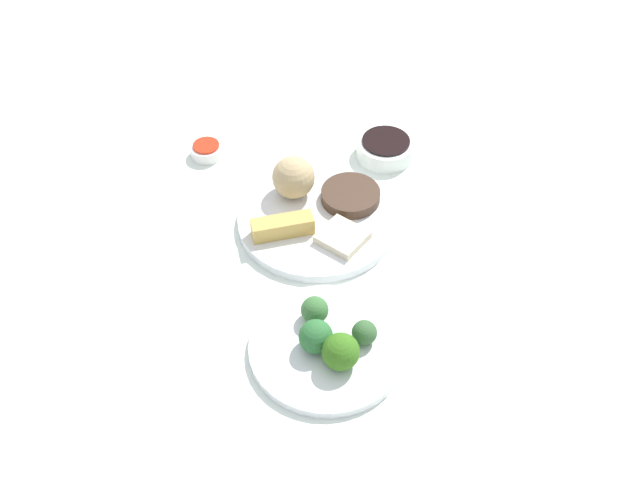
# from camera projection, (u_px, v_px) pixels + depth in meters

# --- Properties ---
(tabletop) EXTENTS (2.20, 2.20, 0.02)m
(tabletop) POSITION_uv_depth(u_px,v_px,m) (317.00, 228.00, 1.29)
(tabletop) COLOR white
(tabletop) RESTS_ON ground
(main_plate) EXTENTS (0.26, 0.26, 0.02)m
(main_plate) POSITION_uv_depth(u_px,v_px,m) (317.00, 219.00, 1.28)
(main_plate) COLOR white
(main_plate) RESTS_ON tabletop
(rice_scoop) EXTENTS (0.07, 0.07, 0.07)m
(rice_scoop) POSITION_uv_depth(u_px,v_px,m) (294.00, 177.00, 1.28)
(rice_scoop) COLOR tan
(rice_scoop) RESTS_ON main_plate
(spring_roll) EXTENTS (0.09, 0.09, 0.03)m
(spring_roll) POSITION_uv_depth(u_px,v_px,m) (283.00, 227.00, 1.23)
(spring_roll) COLOR gold
(spring_roll) RESTS_ON main_plate
(crab_rangoon_wonton) EXTENTS (0.07, 0.08, 0.01)m
(crab_rangoon_wonton) POSITION_uv_depth(u_px,v_px,m) (342.00, 237.00, 1.23)
(crab_rangoon_wonton) COLOR beige
(crab_rangoon_wonton) RESTS_ON main_plate
(stir_fry_heap) EXTENTS (0.10, 0.10, 0.02)m
(stir_fry_heap) POSITION_uv_depth(u_px,v_px,m) (351.00, 195.00, 1.29)
(stir_fry_heap) COLOR #412D20
(stir_fry_heap) RESTS_ON main_plate
(broccoli_plate) EXTENTS (0.23, 0.23, 0.01)m
(broccoli_plate) POSITION_uv_depth(u_px,v_px,m) (327.00, 348.00, 1.09)
(broccoli_plate) COLOR white
(broccoli_plate) RESTS_ON tabletop
(broccoli_floret_0) EXTENTS (0.05, 0.05, 0.05)m
(broccoli_floret_0) POSITION_uv_depth(u_px,v_px,m) (316.00, 336.00, 1.07)
(broccoli_floret_0) COLOR #2D6933
(broccoli_floret_0) RESTS_ON broccoli_plate
(broccoli_floret_1) EXTENTS (0.05, 0.05, 0.05)m
(broccoli_floret_1) POSITION_uv_depth(u_px,v_px,m) (341.00, 352.00, 1.05)
(broccoli_floret_1) COLOR #386F1C
(broccoli_floret_1) RESTS_ON broccoli_plate
(broccoli_floret_2) EXTENTS (0.04, 0.04, 0.04)m
(broccoli_floret_2) POSITION_uv_depth(u_px,v_px,m) (364.00, 333.00, 1.08)
(broccoli_floret_2) COLOR #376133
(broccoli_floret_2) RESTS_ON broccoli_plate
(broccoli_floret_3) EXTENTS (0.04, 0.04, 0.04)m
(broccoli_floret_3) POSITION_uv_depth(u_px,v_px,m) (315.00, 310.00, 1.11)
(broccoli_floret_3) COLOR #3B6E37
(broccoli_floret_3) RESTS_ON broccoli_plate
(soy_sauce_bowl) EXTENTS (0.11, 0.11, 0.03)m
(soy_sauce_bowl) POSITION_uv_depth(u_px,v_px,m) (385.00, 149.00, 1.39)
(soy_sauce_bowl) COLOR white
(soy_sauce_bowl) RESTS_ON tabletop
(soy_sauce_bowl_liquid) EXTENTS (0.09, 0.09, 0.00)m
(soy_sauce_bowl_liquid) POSITION_uv_depth(u_px,v_px,m) (386.00, 141.00, 1.38)
(soy_sauce_bowl_liquid) COLOR black
(soy_sauce_bowl_liquid) RESTS_ON soy_sauce_bowl
(sauce_ramekin_sweet_and_sour) EXTENTS (0.06, 0.06, 0.02)m
(sauce_ramekin_sweet_and_sour) POSITION_uv_depth(u_px,v_px,m) (207.00, 151.00, 1.40)
(sauce_ramekin_sweet_and_sour) COLOR white
(sauce_ramekin_sweet_and_sour) RESTS_ON tabletop
(sauce_ramekin_sweet_and_sour_liquid) EXTENTS (0.05, 0.05, 0.00)m
(sauce_ramekin_sweet_and_sour_liquid) POSITION_uv_depth(u_px,v_px,m) (206.00, 145.00, 1.39)
(sauce_ramekin_sweet_and_sour_liquid) COLOR red
(sauce_ramekin_sweet_and_sour_liquid) RESTS_ON sauce_ramekin_sweet_and_sour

